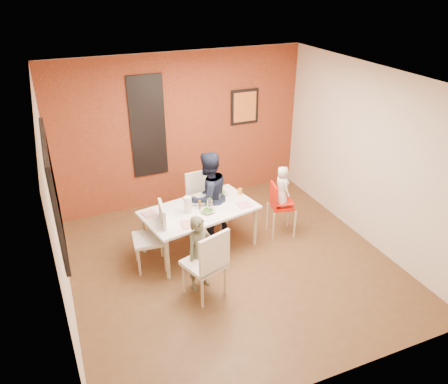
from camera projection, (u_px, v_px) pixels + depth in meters
name	position (u px, v px, depth m)	size (l,w,h in m)	color
ground	(232.00, 264.00, 6.45)	(4.50, 4.50, 0.00)	brown
ceiling	(234.00, 80.00, 5.21)	(4.50, 4.50, 0.02)	white
wall_back	(182.00, 130.00, 7.68)	(4.50, 0.02, 2.70)	beige
wall_front	(331.00, 280.00, 3.98)	(4.50, 0.02, 2.70)	beige
wall_left	(55.00, 214.00, 5.06)	(0.02, 4.50, 2.70)	beige
wall_right	(369.00, 157.00, 6.60)	(0.02, 4.50, 2.70)	beige
brick_accent_wall	(182.00, 131.00, 7.66)	(4.50, 0.02, 2.70)	maroon
picture_window_frame	(54.00, 191.00, 5.15)	(0.05, 1.70, 1.30)	black
picture_window_pane	(55.00, 191.00, 5.15)	(0.02, 1.55, 1.15)	black
glassblock_strip	(148.00, 127.00, 7.38)	(0.55, 0.03, 1.70)	silver
glassblock_surround	(148.00, 127.00, 7.37)	(0.60, 0.03, 1.76)	black
art_print_frame	(245.00, 107.00, 7.92)	(0.54, 0.03, 0.64)	black
art_print_canvas	(245.00, 107.00, 7.91)	(0.44, 0.01, 0.54)	orange
dining_table	(200.00, 213.00, 6.52)	(1.82, 1.24, 0.70)	white
chair_near	(208.00, 261.00, 5.55)	(0.60, 0.60, 1.02)	white
chair_far	(203.00, 200.00, 7.03)	(0.50, 0.50, 1.02)	silver
chair_left	(155.00, 233.00, 6.18)	(0.50, 0.50, 0.98)	silver
high_chair	(279.00, 204.00, 6.93)	(0.45, 0.45, 0.91)	red
child_near	(200.00, 253.00, 5.75)	(0.40, 0.26, 1.08)	#51503A
child_far	(208.00, 197.00, 6.75)	(0.72, 0.56, 1.47)	black
toddler	(282.00, 186.00, 6.79)	(0.32, 0.21, 0.66)	silver
plate_near_left	(190.00, 224.00, 6.10)	(0.24, 0.24, 0.01)	silver
plate_far_mid	(192.00, 200.00, 6.75)	(0.21, 0.21, 0.01)	white
plate_near_right	(244.00, 205.00, 6.60)	(0.21, 0.21, 0.01)	white
plate_far_left	(150.00, 214.00, 6.37)	(0.21, 0.21, 0.01)	white
salad_bowl_a	(208.00, 211.00, 6.40)	(0.20, 0.20, 0.05)	silver
salad_bowl_b	(221.00, 193.00, 6.89)	(0.23, 0.23, 0.06)	white
wine_bottle	(211.00, 196.00, 6.57)	(0.07, 0.07, 0.28)	black
wine_glass_a	(210.00, 206.00, 6.35)	(0.08, 0.08, 0.22)	silver
wine_glass_b	(219.00, 197.00, 6.64)	(0.06, 0.06, 0.18)	silver
paper_towel_roll	(188.00, 205.00, 6.35)	(0.11, 0.11, 0.25)	silver
condiment_red	(209.00, 203.00, 6.52)	(0.03, 0.03, 0.13)	red
condiment_green	(207.00, 202.00, 6.55)	(0.03, 0.03, 0.13)	#397D29
condiment_brown	(200.00, 205.00, 6.46)	(0.04, 0.04, 0.15)	brown
sippy_cup	(240.00, 192.00, 6.89)	(0.06, 0.06, 0.11)	orange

